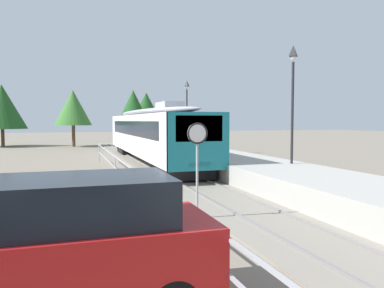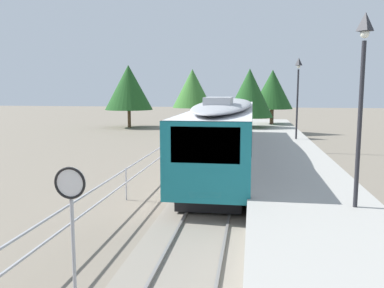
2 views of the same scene
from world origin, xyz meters
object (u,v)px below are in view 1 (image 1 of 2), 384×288
Objects in this scene: platform_lamp_mid_platform at (293,82)px; parked_suv_red at (60,245)px; commuter_train at (151,131)px; speed_limit_sign at (197,147)px; platform_lamp_far_end at (187,100)px.

parked_suv_red is (-9.88, -9.27, -3.56)m from platform_lamp_mid_platform.
commuter_train is 3.67× the size of platform_lamp_mid_platform.
speed_limit_sign reaches higher than parked_suv_red.
platform_lamp_far_end reaches higher than commuter_train.
platform_lamp_mid_platform is at bearing 43.16° from parked_suv_red.
platform_lamp_mid_platform is at bearing -90.00° from platform_lamp_far_end.
platform_lamp_far_end is at bearing 73.21° from speed_limit_sign.
commuter_train reaches higher than parked_suv_red.
platform_lamp_far_end reaches higher than speed_limit_sign.
platform_lamp_far_end is 1.91× the size of speed_limit_sign.
commuter_train is 7.61m from platform_lamp_far_end.
commuter_train is at bearing -127.05° from platform_lamp_far_end.
speed_limit_sign is at bearing -97.25° from commuter_train.
parked_suv_red is (-5.55, -19.38, -1.09)m from commuter_train.
platform_lamp_far_end is (0.00, 15.85, 0.00)m from platform_lamp_mid_platform.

